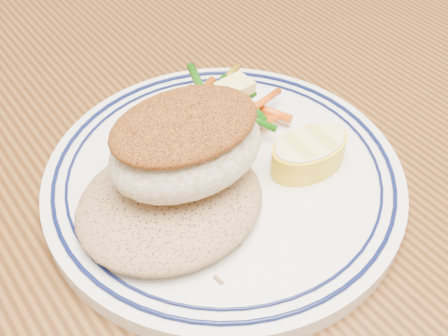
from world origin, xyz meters
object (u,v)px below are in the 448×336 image
(dining_table, at_px, (229,238))
(lemon_wedge, at_px, (309,151))
(rice_pilaf, at_px, (170,199))
(fish_fillet, at_px, (186,144))
(vegetable_pile, at_px, (219,110))
(plate, at_px, (224,178))

(dining_table, xyz_separation_m, lemon_wedge, (0.03, -0.05, 0.13))
(rice_pilaf, xyz_separation_m, lemon_wedge, (0.10, -0.02, 0.00))
(fish_fillet, relative_size, lemon_wedge, 1.76)
(lemon_wedge, bearing_deg, rice_pilaf, 168.60)
(dining_table, bearing_deg, rice_pilaf, -158.59)
(dining_table, bearing_deg, vegetable_pile, 69.81)
(fish_fillet, bearing_deg, rice_pilaf, -158.26)
(vegetable_pile, bearing_deg, dining_table, -110.19)
(plate, distance_m, vegetable_pile, 0.06)
(plate, xyz_separation_m, vegetable_pile, (0.03, 0.05, 0.02))
(dining_table, distance_m, lemon_wedge, 0.14)
(plate, relative_size, vegetable_pile, 2.51)
(fish_fillet, xyz_separation_m, vegetable_pile, (0.06, 0.05, -0.03))
(rice_pilaf, bearing_deg, dining_table, 21.41)
(dining_table, height_order, plate, plate)
(rice_pilaf, height_order, fish_fillet, fish_fillet)
(plate, height_order, lemon_wedge, lemon_wedge)
(dining_table, height_order, lemon_wedge, lemon_wedge)
(fish_fillet, height_order, lemon_wedge, fish_fillet)
(rice_pilaf, relative_size, vegetable_pile, 1.24)
(plate, bearing_deg, vegetable_pile, 57.75)
(fish_fillet, distance_m, lemon_wedge, 0.10)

